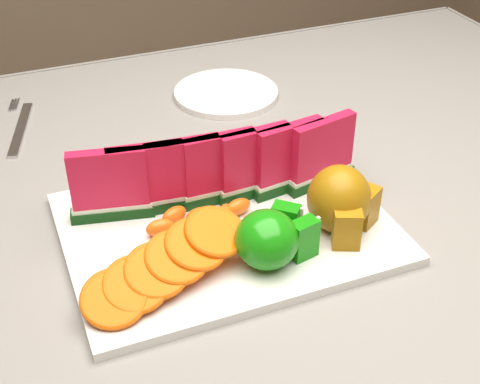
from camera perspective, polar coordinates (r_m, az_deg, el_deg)
The scene contains 11 objects.
table at distance 0.96m, azimuth -2.61°, elevation -5.92°, with size 1.40×0.90×0.75m.
tablecloth at distance 0.92m, azimuth -2.71°, elevation -2.99°, with size 1.53×1.03×0.20m.
platter at distance 0.84m, azimuth -1.14°, elevation -3.08°, with size 0.40×0.30×0.01m.
apple_cluster at distance 0.77m, azimuth 2.72°, elevation -3.93°, with size 0.11×0.09×0.07m.
pear_cluster at distance 0.82m, azimuth 8.62°, elevation -0.80°, with size 0.10×0.10×0.09m.
side_plate at distance 1.17m, azimuth -1.20°, elevation 8.45°, with size 0.21×0.21×0.01m.
fork at distance 1.12m, azimuth -18.25°, elevation 5.33°, with size 0.06×0.19×0.00m.
watermelon_row at distance 0.86m, azimuth -1.73°, elevation 1.89°, with size 0.39×0.07×0.10m.
orange_fan_front at distance 0.74m, azimuth -6.27°, elevation -6.09°, with size 0.22×0.13×0.06m.
orange_fan_back at distance 0.92m, azimuth -5.12°, elevation 2.20°, with size 0.28×0.10×0.04m.
tangerine_segments at distance 0.84m, azimuth -3.26°, elevation -2.07°, with size 0.14×0.06×0.02m.
Camera 1 is at (-0.23, -0.69, 1.28)m, focal length 50.00 mm.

